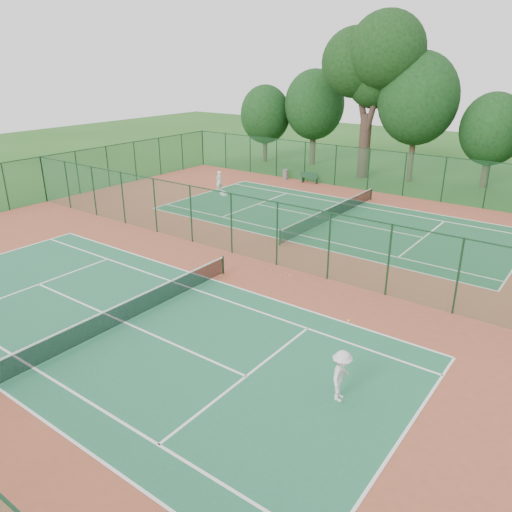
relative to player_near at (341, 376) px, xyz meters
The scene contains 19 objects.
ground 12.64m from the player_near, 139.56° to the left, with size 120.00×120.00×0.00m, color #24561B.
red_pad 12.64m from the player_near, 139.56° to the left, with size 40.00×36.00×0.01m, color brown.
court_near 9.67m from the player_near, behind, with size 23.77×10.97×0.01m, color #1F6442.
court_far 19.70m from the player_near, 119.19° to the left, with size 23.77×10.97×0.01m, color #1B5833.
fence_north 27.90m from the player_near, 110.13° to the left, with size 40.00×0.09×3.50m.
fence_west 30.72m from the player_near, 164.55° to the left, with size 0.09×36.00×3.50m.
fence_divider 12.64m from the player_near, 139.56° to the left, with size 40.00×0.09×3.50m.
tennis_net_near 9.64m from the player_near, behind, with size 0.10×12.90×0.97m.
tennis_net_far 19.68m from the player_near, 119.19° to the left, with size 0.10×12.90×0.97m.
player_near is the anchor object (origin of this frame).
player_far 28.06m from the player_near, 138.40° to the left, with size 0.61×0.40×1.67m, color white.
trash_bin 31.82m from the player_near, 126.55° to the left, with size 0.50×0.50×0.90m, color gray.
bench 30.38m from the player_near, 122.68° to the left, with size 1.67×0.70×1.00m.
kit_bag 26.60m from the player_near, 138.08° to the left, with size 0.80×0.30×0.30m, color silver.
stray_ball_a 10.81m from the player_near, 136.86° to the left, with size 0.06×0.06×0.06m, color #BCD732.
stray_ball_b 9.94m from the player_near, 132.29° to the left, with size 0.07×0.07×0.07m, color #D6EF37.
stray_ball_c 10.27m from the player_near, 133.01° to the left, with size 0.07×0.07×0.07m, color gold.
big_tree 34.95m from the player_near, 113.81° to the left, with size 9.26×6.77×14.22m.
evergreen_row 33.69m from the player_near, 105.67° to the left, with size 39.00×5.00×12.00m, color black, non-canonical shape.
Camera 1 is at (15.34, -20.51, 10.28)m, focal length 35.00 mm.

